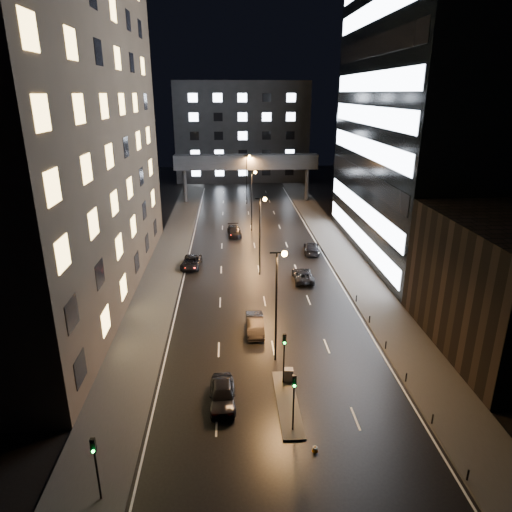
# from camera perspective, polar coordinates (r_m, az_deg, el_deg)

# --- Properties ---
(ground) EXTENTS (160.00, 160.00, 0.00)m
(ground) POSITION_cam_1_polar(r_m,az_deg,el_deg) (70.18, -0.20, 1.34)
(ground) COLOR black
(ground) RESTS_ON ground
(sidewalk_left) EXTENTS (5.00, 110.00, 0.15)m
(sidewalk_left) POSITION_cam_1_polar(r_m,az_deg,el_deg) (65.91, -10.86, -0.20)
(sidewalk_left) COLOR #383533
(sidewalk_left) RESTS_ON ground
(sidewalk_right) EXTENTS (5.00, 110.00, 0.15)m
(sidewalk_right) POSITION_cam_1_polar(r_m,az_deg,el_deg) (67.33, 10.73, 0.24)
(sidewalk_right) COLOR #383533
(sidewalk_right) RESTS_ON ground
(building_left) EXTENTS (15.00, 48.00, 40.00)m
(building_left) POSITION_cam_1_polar(r_m,az_deg,el_deg) (53.88, -24.78, 15.73)
(building_left) COLOR #2D2319
(building_left) RESTS_ON ground
(building_right_low) EXTENTS (10.00, 18.00, 12.00)m
(building_right_low) POSITION_cam_1_polar(r_m,az_deg,el_deg) (45.68, 28.28, -3.46)
(building_right_low) COLOR black
(building_right_low) RESTS_ON ground
(building_right_glass) EXTENTS (20.00, 36.00, 45.00)m
(building_right_glass) POSITION_cam_1_polar(r_m,az_deg,el_deg) (68.80, 22.50, 18.64)
(building_right_glass) COLOR black
(building_right_glass) RESTS_ON ground
(building_far) EXTENTS (34.00, 14.00, 25.00)m
(building_far) POSITION_cam_1_polar(r_m,az_deg,el_deg) (124.91, -1.80, 15.31)
(building_far) COLOR #333335
(building_far) RESTS_ON ground
(skybridge) EXTENTS (30.00, 3.00, 10.00)m
(skybridge) POSITION_cam_1_polar(r_m,az_deg,el_deg) (97.54, -1.24, 11.60)
(skybridge) COLOR #333335
(skybridge) RESTS_ON ground
(median_island) EXTENTS (1.60, 8.00, 0.15)m
(median_island) POSITION_cam_1_polar(r_m,az_deg,el_deg) (36.28, 3.92, -17.81)
(median_island) COLOR #383533
(median_island) RESTS_ON ground
(traffic_signal_near) EXTENTS (0.28, 0.34, 4.40)m
(traffic_signal_near) POSITION_cam_1_polar(r_m,az_deg,el_deg) (36.61, 3.54, -11.69)
(traffic_signal_near) COLOR black
(traffic_signal_near) RESTS_ON median_island
(traffic_signal_far) EXTENTS (0.28, 0.34, 4.40)m
(traffic_signal_far) POSITION_cam_1_polar(r_m,az_deg,el_deg) (32.09, 4.76, -16.79)
(traffic_signal_far) COLOR black
(traffic_signal_far) RESTS_ON median_island
(traffic_signal_corner) EXTENTS (0.28, 0.34, 4.40)m
(traffic_signal_corner) POSITION_cam_1_polar(r_m,az_deg,el_deg) (29.12, -19.44, -22.92)
(traffic_signal_corner) COLOR black
(traffic_signal_corner) RESTS_ON ground
(bollard_row) EXTENTS (0.12, 25.12, 0.90)m
(bollard_row) POSITION_cam_1_polar(r_m,az_deg,el_deg) (41.90, 17.01, -12.43)
(bollard_row) COLOR black
(bollard_row) RESTS_ON ground
(streetlight_near) EXTENTS (1.45, 0.50, 10.15)m
(streetlight_near) POSITION_cam_1_polar(r_m,az_deg,el_deg) (38.08, 2.81, -4.56)
(streetlight_near) COLOR black
(streetlight_near) RESTS_ON ground
(streetlight_mid_a) EXTENTS (1.45, 0.50, 10.15)m
(streetlight_mid_a) POSITION_cam_1_polar(r_m,az_deg,el_deg) (56.83, 0.65, 3.75)
(streetlight_mid_a) COLOR black
(streetlight_mid_a) RESTS_ON ground
(streetlight_mid_b) EXTENTS (1.45, 0.50, 10.15)m
(streetlight_mid_b) POSITION_cam_1_polar(r_m,az_deg,el_deg) (76.21, -0.44, 7.89)
(streetlight_mid_b) COLOR black
(streetlight_mid_b) RESTS_ON ground
(streetlight_far) EXTENTS (1.45, 0.50, 10.15)m
(streetlight_far) POSITION_cam_1_polar(r_m,az_deg,el_deg) (95.85, -1.09, 10.34)
(streetlight_far) COLOR black
(streetlight_far) RESTS_ON ground
(car_away_a) EXTENTS (2.04, 4.81, 1.62)m
(car_away_a) POSITION_cam_1_polar(r_m,az_deg,el_deg) (35.87, -4.21, -16.84)
(car_away_a) COLOR black
(car_away_a) RESTS_ON ground
(car_away_b) EXTENTS (1.71, 4.81, 1.58)m
(car_away_b) POSITION_cam_1_polar(r_m,az_deg,el_deg) (45.03, -0.14, -8.58)
(car_away_b) COLOR black
(car_away_b) RESTS_ON ground
(car_away_c) EXTENTS (2.83, 5.36, 1.44)m
(car_away_c) POSITION_cam_1_polar(r_m,az_deg,el_deg) (61.72, -8.10, -0.78)
(car_away_c) COLOR black
(car_away_c) RESTS_ON ground
(car_away_d) EXTENTS (2.48, 5.31, 1.50)m
(car_away_d) POSITION_cam_1_polar(r_m,az_deg,el_deg) (74.89, -2.73, 3.12)
(car_away_d) COLOR black
(car_away_d) RESTS_ON ground
(car_toward_a) EXTENTS (2.40, 5.07, 1.40)m
(car_toward_a) POSITION_cam_1_polar(r_m,az_deg,el_deg) (57.15, 5.88, -2.42)
(car_toward_a) COLOR black
(car_toward_a) RESTS_ON ground
(car_toward_b) EXTENTS (2.83, 5.54, 1.54)m
(car_toward_b) POSITION_cam_1_polar(r_m,az_deg,el_deg) (67.13, 6.95, 1.02)
(car_toward_b) COLOR black
(car_toward_b) RESTS_ON ground
(utility_cabinet) EXTENTS (0.82, 0.63, 1.07)m
(utility_cabinet) POSITION_cam_1_polar(r_m,az_deg,el_deg) (38.14, 4.04, -14.58)
(utility_cabinet) COLOR #515254
(utility_cabinet) RESTS_ON median_island
(cone_a) EXTENTS (0.52, 0.52, 0.46)m
(cone_a) POSITION_cam_1_polar(r_m,az_deg,el_deg) (32.60, 7.40, -22.73)
(cone_a) COLOR orange
(cone_a) RESTS_ON ground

